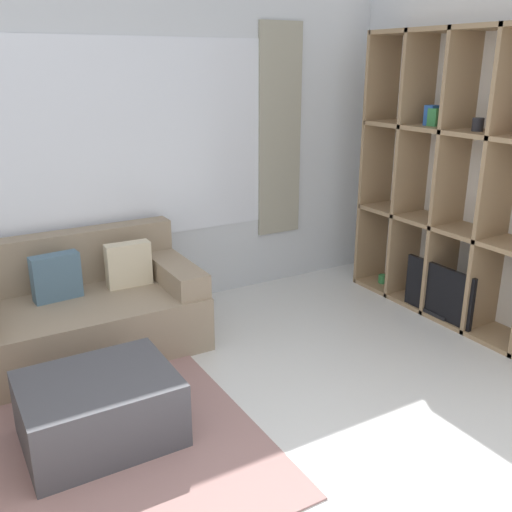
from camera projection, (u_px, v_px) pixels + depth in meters
The scene contains 6 objects.
wall_back at pixel (104, 156), 4.51m from camera, with size 6.45×0.11×2.70m.
wall_right at pixel (499, 157), 4.47m from camera, with size 0.07×4.37×2.70m, color silver.
area_rug at pixel (19, 459), 3.11m from camera, with size 2.55×2.18×0.01m, color gray.
shelving_unit at pixel (475, 186), 4.47m from camera, with size 0.40×2.24×2.32m.
couch_main at pixel (80, 311), 4.23m from camera, with size 1.70×0.95×0.83m.
ottoman at pixel (100, 409), 3.21m from camera, with size 0.84×0.66×0.40m.
Camera 1 is at (-1.25, -1.32, 2.05)m, focal length 40.00 mm.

